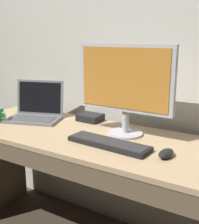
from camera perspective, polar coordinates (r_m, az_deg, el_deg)
The scene contains 7 objects.
back_wall at distance 1.90m, azimuth 4.37°, elevation 17.11°, with size 3.64×0.04×2.75m, color beige.
desk at distance 1.73m, azimuth -2.28°, elevation -10.72°, with size 1.72×0.61×0.75m.
laptop_space_gray at distance 2.00m, azimuth -12.13°, elevation 0.03°, with size 0.39×0.34×0.25m.
external_monitor at distance 1.59m, azimuth 4.88°, elevation 5.55°, with size 0.55×0.19×0.50m.
wired_keyboard at distance 1.50m, azimuth 1.75°, elevation -6.03°, with size 0.44×0.15×0.03m.
computer_mouse at distance 1.40m, azimuth 12.62°, elevation -7.74°, with size 0.06×0.11×0.04m, color black.
external_drive_box at distance 1.93m, azimuth -1.77°, elevation -1.05°, with size 0.15×0.12×0.04m, color black.
Camera 1 is at (0.88, -1.31, 1.29)m, focal length 47.83 mm.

